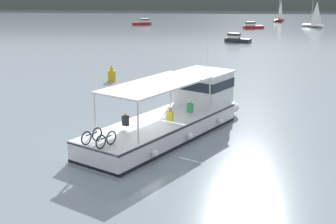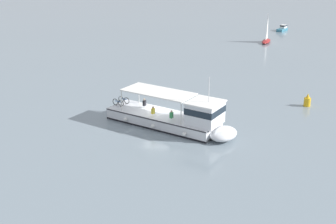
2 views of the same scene
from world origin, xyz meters
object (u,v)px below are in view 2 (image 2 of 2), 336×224
motorboat_horizon_east (283,28)px  channel_buoy (307,101)px  ferry_main (177,118)px  sailboat_outer_anchorage (266,40)px

motorboat_horizon_east → channel_buoy: 50.82m
ferry_main → channel_buoy: size_ratio=8.92×
sailboat_outer_anchorage → motorboat_horizon_east: bearing=156.0°
sailboat_outer_anchorage → channel_buoy: size_ratio=3.86×
channel_buoy → motorboat_horizon_east: bearing=169.8°
motorboat_horizon_east → channel_buoy: size_ratio=2.65×
channel_buoy → ferry_main: bearing=-64.2°
ferry_main → channel_buoy: ferry_main is taller
ferry_main → sailboat_outer_anchorage: bearing=159.0°
ferry_main → motorboat_horizon_east: ferry_main is taller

